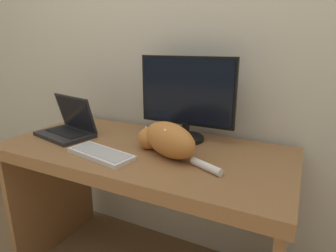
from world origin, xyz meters
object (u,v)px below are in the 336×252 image
monitor (186,98)px  laptop (68,128)px  cat (167,139)px  external_keyboard (101,154)px

monitor → laptop: monitor is taller
cat → external_keyboard: bearing=-127.0°
monitor → laptop: 0.67m
monitor → cat: 0.28m
monitor → cat: size_ratio=1.11×
monitor → external_keyboard: (-0.26, -0.38, -0.21)m
external_keyboard → cat: 0.31m
laptop → monitor: bearing=32.2°
laptop → cat: size_ratio=0.76×
monitor → laptop: (-0.61, -0.22, -0.18)m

